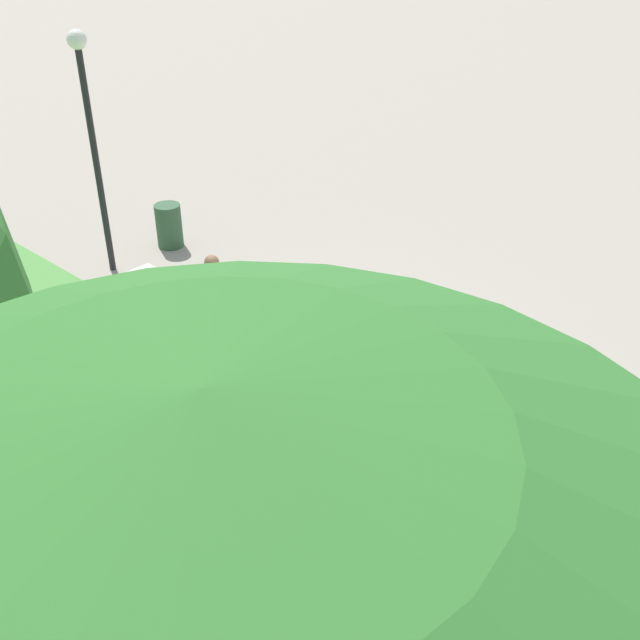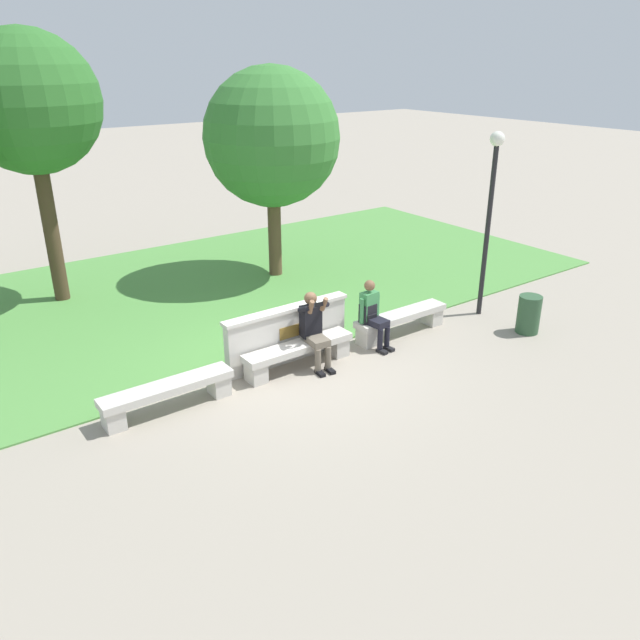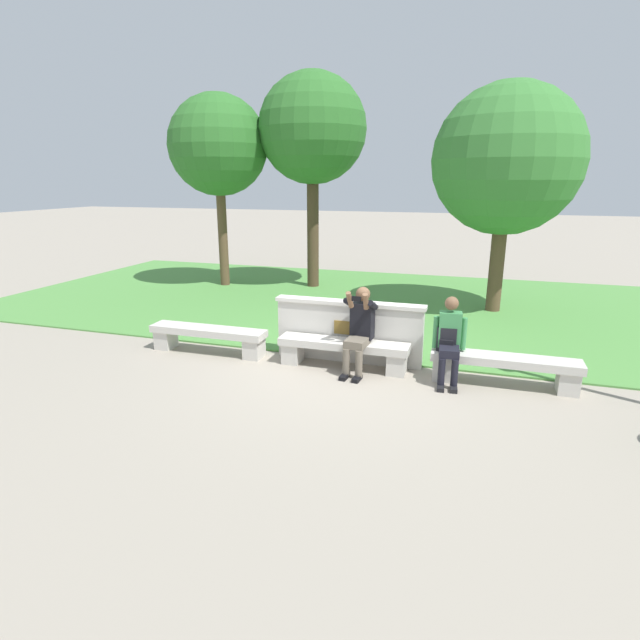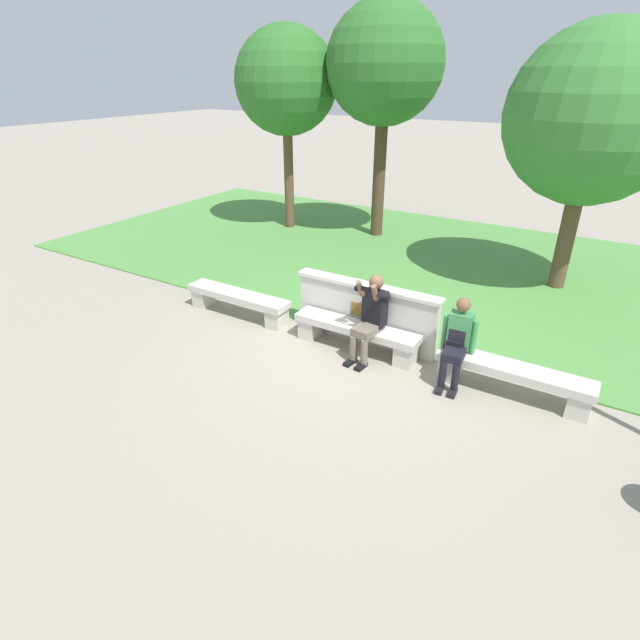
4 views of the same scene
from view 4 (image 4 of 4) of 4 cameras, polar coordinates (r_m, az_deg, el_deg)
ground_plane at (r=8.04m, az=4.05°, el=-3.35°), size 80.00×80.00×0.00m
grass_strip at (r=11.75m, az=14.08°, el=5.98°), size 18.85×8.00×0.03m
bench_main at (r=9.11m, az=-9.35°, el=2.26°), size 2.07×0.40×0.45m
bench_near at (r=7.89m, az=4.12°, el=-1.45°), size 2.07×0.40×0.45m
bench_mid at (r=7.28m, az=21.14°, el=-5.98°), size 2.07×0.40×0.45m
backrest_wall_with_plaque at (r=8.06m, az=5.29°, el=0.86°), size 2.45×0.24×1.01m
person_photographer at (r=7.52m, az=5.81°, el=0.71°), size 0.50×0.75×1.32m
person_distant at (r=7.17m, az=15.44°, el=-2.17°), size 0.48×0.69×1.26m
backpack at (r=7.27m, az=15.29°, el=-2.13°), size 0.28×0.24×0.43m
tree_behind_wall at (r=10.70m, az=28.83°, el=19.67°), size 3.12×3.12×4.84m
tree_left_background at (r=13.21m, az=7.42°, el=26.92°), size 2.79×2.79×5.54m
tree_right_background at (r=13.91m, az=-3.88°, el=25.47°), size 2.61×2.61×5.06m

